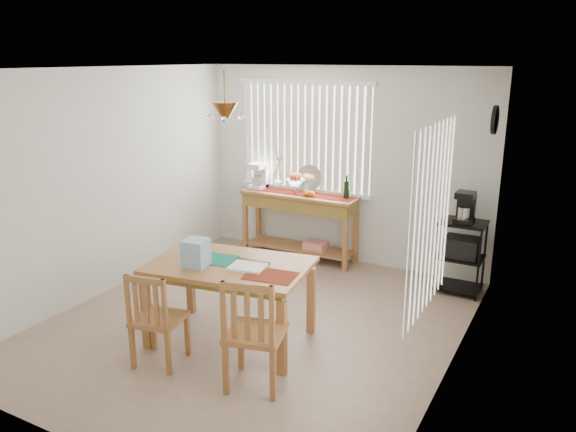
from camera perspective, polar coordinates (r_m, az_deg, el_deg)
The scene contains 10 objects.
ground at distance 6.03m, azimuth -3.39°, elevation -10.83°, with size 4.00×4.50×0.01m, color gray.
room_shell at distance 5.50m, azimuth -3.57°, elevation 5.22°, with size 4.20×4.70×2.70m.
sideboard at distance 7.65m, azimuth 1.22°, elevation 0.62°, with size 1.63×0.46×0.92m.
sideboard_items at distance 7.70m, azimuth -0.54°, elevation 3.62°, with size 1.55×0.39×0.70m.
wire_cart at distance 6.88m, azimuth 17.20°, elevation -3.32°, with size 0.51×0.41×0.87m.
cart_items at distance 6.75m, azimuth 17.57°, elevation 0.82°, with size 0.21×0.25×0.36m.
dining_table at distance 5.43m, azimuth -5.91°, elevation -5.72°, with size 1.63×1.18×0.81m.
table_items at distance 5.32m, azimuth -8.00°, elevation -4.10°, with size 1.22×0.54×0.26m.
chair_left at distance 5.23m, azimuth -13.21°, elevation -10.18°, with size 0.49×0.49×0.91m.
chair_right at distance 4.75m, azimuth -3.47°, elevation -11.87°, with size 0.57×0.57×1.01m.
Camera 1 is at (2.87, -4.56, 2.71)m, focal length 35.00 mm.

